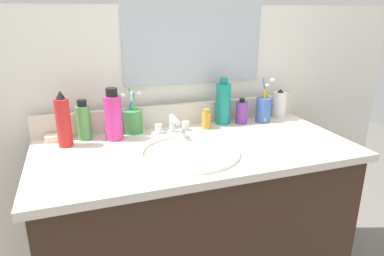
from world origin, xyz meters
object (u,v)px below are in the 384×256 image
at_px(bottle_oil_amber, 206,120).
at_px(faucet, 173,128).
at_px(bottle_mouthwash_teal, 223,103).
at_px(soap_bar, 54,138).
at_px(bottle_spray_red, 63,121).
at_px(bottle_lotion_white, 279,104).
at_px(bottle_soap_pink, 113,116).
at_px(cup_blue_plastic, 264,109).
at_px(cup_green, 133,121).
at_px(bottle_cream_purple, 242,112).
at_px(bottle_toner_green, 84,121).

bearing_deg(bottle_oil_amber, faucet, -167.34).
xyz_separation_m(bottle_mouthwash_teal, soap_bar, (-0.68, 0.00, -0.08)).
bearing_deg(bottle_spray_red, bottle_lotion_white, 4.20).
height_order(faucet, bottle_lotion_white, bottle_lotion_white).
xyz_separation_m(bottle_mouthwash_teal, bottle_lotion_white, (0.28, 0.00, -0.03)).
bearing_deg(bottle_spray_red, soap_bar, 122.10).
bearing_deg(bottle_lotion_white, bottle_soap_pink, -175.93).
relative_size(faucet, bottle_spray_red, 0.79).
relative_size(bottle_oil_amber, bottle_soap_pink, 0.42).
height_order(bottle_oil_amber, soap_bar, bottle_oil_amber).
distance_m(cup_blue_plastic, cup_green, 0.57).
height_order(faucet, cup_green, cup_green).
height_order(bottle_mouthwash_teal, bottle_cream_purple, bottle_mouthwash_teal).
bearing_deg(bottle_soap_pink, bottle_cream_purple, 2.50).
xyz_separation_m(bottle_cream_purple, cup_blue_plastic, (0.10, -0.01, 0.01)).
height_order(bottle_spray_red, bottle_cream_purple, bottle_spray_red).
relative_size(bottle_spray_red, bottle_lotion_white, 1.56).
xyz_separation_m(bottle_toner_green, soap_bar, (-0.11, 0.02, -0.06)).
bearing_deg(bottle_oil_amber, bottle_cream_purple, 6.31).
height_order(faucet, bottle_toner_green, bottle_toner_green).
height_order(faucet, bottle_oil_amber, same).
bearing_deg(bottle_cream_purple, faucet, -170.65).
height_order(bottle_spray_red, cup_blue_plastic, bottle_spray_red).
relative_size(bottle_mouthwash_teal, bottle_spray_red, 0.98).
xyz_separation_m(bottle_oil_amber, cup_green, (-0.29, 0.05, 0.01)).
bearing_deg(bottle_toner_green, bottle_cream_purple, -1.08).
bearing_deg(bottle_mouthwash_teal, bottle_toner_green, -178.74).
distance_m(bottle_toner_green, bottle_lotion_white, 0.85).
height_order(bottle_lotion_white, cup_green, cup_green).
height_order(cup_blue_plastic, cup_green, cup_blue_plastic).
relative_size(bottle_mouthwash_teal, bottle_cream_purple, 1.81).
height_order(faucet, bottle_mouthwash_teal, bottle_mouthwash_teal).
bearing_deg(bottle_oil_amber, soap_bar, 175.41).
bearing_deg(bottle_mouthwash_teal, soap_bar, 179.69).
relative_size(bottle_oil_amber, bottle_lotion_white, 0.63).
relative_size(bottle_lotion_white, soap_bar, 2.03).
height_order(bottle_cream_purple, cup_blue_plastic, cup_blue_plastic).
bearing_deg(bottle_oil_amber, bottle_mouthwash_teal, 25.17).
height_order(bottle_toner_green, cup_green, cup_green).
distance_m(bottle_spray_red, bottle_soap_pink, 0.18).
bearing_deg(cup_green, bottle_oil_amber, -8.91).
xyz_separation_m(bottle_toner_green, bottle_cream_purple, (0.65, -0.01, -0.02)).
distance_m(bottle_spray_red, soap_bar, 0.11).
height_order(faucet, soap_bar, faucet).
bearing_deg(soap_bar, bottle_spray_red, -57.90).
xyz_separation_m(bottle_oil_amber, cup_blue_plastic, (0.27, 0.01, 0.02)).
height_order(bottle_oil_amber, cup_blue_plastic, cup_blue_plastic).
distance_m(faucet, soap_bar, 0.44).
bearing_deg(bottle_toner_green, cup_green, 4.66).
xyz_separation_m(bottle_spray_red, bottle_lotion_white, (0.92, 0.07, -0.03)).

